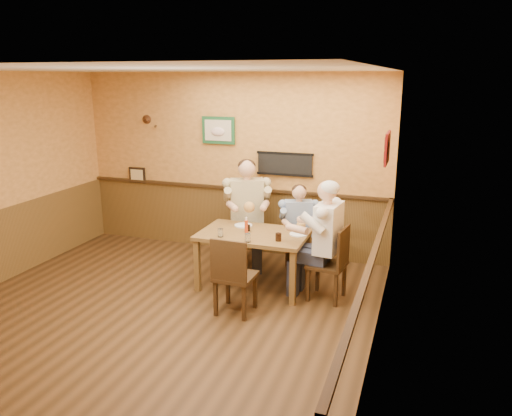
{
  "coord_description": "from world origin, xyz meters",
  "views": [
    {
      "loc": [
        2.87,
        -4.71,
        2.73
      ],
      "look_at": [
        0.88,
        1.12,
        1.1
      ],
      "focal_mm": 35.0,
      "sensor_mm": 36.0,
      "label": 1
    }
  ],
  "objects": [
    {
      "name": "room",
      "position": [
        0.14,
        0.17,
        1.69
      ],
      "size": [
        5.02,
        5.03,
        2.81
      ],
      "color": "#372310",
      "rests_on": "ground"
    },
    {
      "name": "dining_table",
      "position": [
        0.83,
        1.17,
        0.66
      ],
      "size": [
        1.4,
        0.9,
        0.75
      ],
      "color": "brown",
      "rests_on": "ground"
    },
    {
      "name": "chair_back_left",
      "position": [
        0.45,
        1.96,
        0.5
      ],
      "size": [
        0.6,
        0.6,
        0.99
      ],
      "primitive_type": null,
      "rotation": [
        0.0,
        0.0,
        0.42
      ],
      "color": "#3A2612",
      "rests_on": "ground"
    },
    {
      "name": "chair_back_right",
      "position": [
        1.24,
        1.91,
        0.4
      ],
      "size": [
        0.47,
        0.47,
        0.8
      ],
      "primitive_type": null,
      "rotation": [
        0.0,
        0.0,
        0.34
      ],
      "color": "#3A2612",
      "rests_on": "ground"
    },
    {
      "name": "chair_right_end",
      "position": [
        1.82,
        1.1,
        0.48
      ],
      "size": [
        0.49,
        0.49,
        0.96
      ],
      "primitive_type": null,
      "rotation": [
        0.0,
        0.0,
        -1.7
      ],
      "color": "#3A2612",
      "rests_on": "ground"
    },
    {
      "name": "chair_near_side",
      "position": [
        0.87,
        0.38,
        0.48
      ],
      "size": [
        0.46,
        0.46,
        0.96
      ],
      "primitive_type": null,
      "rotation": [
        0.0,
        0.0,
        3.11
      ],
      "color": "#3A2612",
      "rests_on": "ground"
    },
    {
      "name": "diner_tan_shirt",
      "position": [
        0.45,
        1.96,
        0.71
      ],
      "size": [
        0.86,
        0.86,
        1.42
      ],
      "primitive_type": null,
      "rotation": [
        0.0,
        0.0,
        0.42
      ],
      "color": "#CABB8B",
      "rests_on": "ground"
    },
    {
      "name": "diner_blue_polo",
      "position": [
        1.24,
        1.91,
        0.57
      ],
      "size": [
        0.67,
        0.67,
        1.14
      ],
      "primitive_type": null,
      "rotation": [
        0.0,
        0.0,
        0.34
      ],
      "color": "#7B92B8",
      "rests_on": "ground"
    },
    {
      "name": "diner_white_elder",
      "position": [
        1.82,
        1.1,
        0.68
      ],
      "size": [
        0.7,
        0.7,
        1.37
      ],
      "primitive_type": null,
      "rotation": [
        0.0,
        0.0,
        -1.7
      ],
      "color": "white",
      "rests_on": "ground"
    },
    {
      "name": "water_glass_left",
      "position": [
        0.48,
        0.87,
        0.8
      ],
      "size": [
        0.09,
        0.09,
        0.11
      ],
      "primitive_type": "cylinder",
      "rotation": [
        0.0,
        0.0,
        0.28
      ],
      "color": "white",
      "rests_on": "dining_table"
    },
    {
      "name": "water_glass_mid",
      "position": [
        0.88,
        0.78,
        0.8
      ],
      "size": [
        0.09,
        0.09,
        0.11
      ],
      "primitive_type": "cylinder",
      "rotation": [
        0.0,
        0.0,
        -0.38
      ],
      "color": "white",
      "rests_on": "dining_table"
    },
    {
      "name": "cola_tumbler",
      "position": [
        1.23,
        0.95,
        0.8
      ],
      "size": [
        0.1,
        0.1,
        0.1
      ],
      "primitive_type": "cylinder",
      "rotation": [
        0.0,
        0.0,
        -0.38
      ],
      "color": "black",
      "rests_on": "dining_table"
    },
    {
      "name": "hot_sauce_bottle",
      "position": [
        0.73,
        1.15,
        0.84
      ],
      "size": [
        0.06,
        0.06,
        0.19
      ],
      "primitive_type": "cylinder",
      "rotation": [
        0.0,
        0.0,
        0.41
      ],
      "color": "#C43C14",
      "rests_on": "dining_table"
    },
    {
      "name": "salt_shaker",
      "position": [
        0.72,
        1.24,
        0.8
      ],
      "size": [
        0.05,
        0.05,
        0.09
      ],
      "primitive_type": "cylinder",
      "rotation": [
        0.0,
        0.0,
        -0.43
      ],
      "color": "silver",
      "rests_on": "dining_table"
    },
    {
      "name": "pepper_shaker",
      "position": [
        0.74,
        1.21,
        0.79
      ],
      "size": [
        0.04,
        0.04,
        0.09
      ],
      "primitive_type": "cylinder",
      "rotation": [
        0.0,
        0.0,
        0.18
      ],
      "color": "black",
      "rests_on": "dining_table"
    },
    {
      "name": "plate_far_left",
      "position": [
        0.59,
        1.41,
        0.76
      ],
      "size": [
        0.28,
        0.28,
        0.02
      ],
      "primitive_type": "cylinder",
      "rotation": [
        0.0,
        0.0,
        0.15
      ],
      "color": "silver",
      "rests_on": "dining_table"
    },
    {
      "name": "plate_far_right",
      "position": [
        1.4,
        1.27,
        0.76
      ],
      "size": [
        0.27,
        0.27,
        0.02
      ],
      "primitive_type": "cylinder",
      "rotation": [
        0.0,
        0.0,
        -0.16
      ],
      "color": "silver",
      "rests_on": "dining_table"
    }
  ]
}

